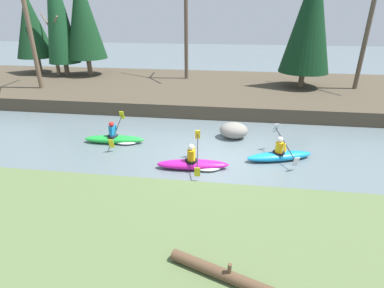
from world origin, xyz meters
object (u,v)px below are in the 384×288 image
at_px(kayaker_lead, 280,155).
at_px(boulder_midstream, 234,130).
at_px(kayaker_middle, 196,164).
at_px(kayaker_trailing, 117,139).
at_px(driftwood_log, 220,273).

height_order(kayaker_lead, boulder_midstream, kayaker_lead).
bearing_deg(boulder_midstream, kayaker_lead, -47.67).
distance_m(kayaker_middle, boulder_midstream, 3.51).
height_order(kayaker_trailing, driftwood_log, kayaker_trailing).
bearing_deg(driftwood_log, kayaker_middle, 121.90).
relative_size(boulder_midstream, driftwood_log, 0.62).
bearing_deg(kayaker_trailing, kayaker_middle, -31.41).
bearing_deg(boulder_midstream, driftwood_log, -91.35).
xyz_separation_m(kayaker_middle, boulder_midstream, (1.38, 3.23, 0.17)).
bearing_deg(kayaker_trailing, driftwood_log, -60.84).
xyz_separation_m(kayaker_lead, driftwood_log, (-2.07, -6.66, 0.48)).
height_order(kayaker_lead, driftwood_log, kayaker_lead).
height_order(kayaker_middle, kayaker_trailing, same).
bearing_deg(kayaker_middle, kayaker_trailing, 147.04).
bearing_deg(kayaker_trailing, boulder_midstream, 9.21).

